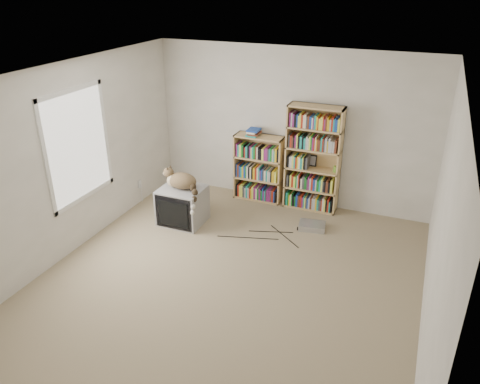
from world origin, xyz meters
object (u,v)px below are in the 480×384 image
at_px(cat, 184,184).
at_px(bookcase_short, 259,170).
at_px(crt_tv, 183,205).
at_px(bookcase_tall, 313,161).
at_px(dvd_player, 312,226).

bearing_deg(cat, bookcase_short, 58.52).
bearing_deg(crt_tv, bookcase_short, 57.08).
relative_size(cat, bookcase_short, 0.60).
xyz_separation_m(cat, bookcase_short, (0.72, 1.26, -0.14)).
bearing_deg(bookcase_short, bookcase_tall, -0.06).
bearing_deg(bookcase_tall, crt_tv, -143.82).
bearing_deg(dvd_player, cat, -172.36).
bearing_deg(cat, dvd_player, 15.71).
bearing_deg(crt_tv, cat, -33.23).
bearing_deg(bookcase_short, dvd_player, -31.99).
distance_m(cat, bookcase_tall, 2.05).
distance_m(bookcase_short, dvd_player, 1.38).
xyz_separation_m(crt_tv, dvd_player, (1.88, 0.53, -0.23)).
height_order(crt_tv, dvd_player, crt_tv).
bearing_deg(cat, crt_tv, 145.76).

